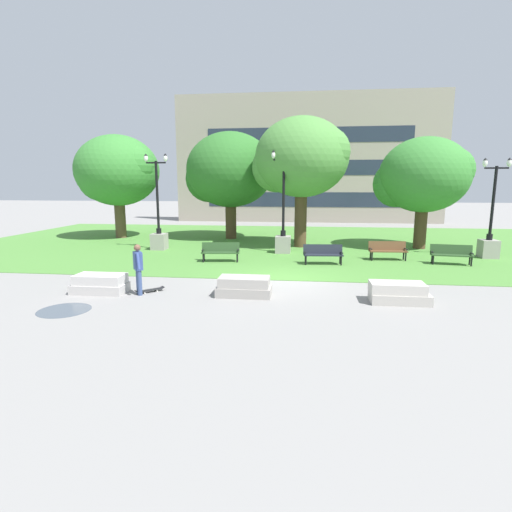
% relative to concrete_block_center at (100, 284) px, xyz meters
% --- Properties ---
extents(ground_plane, '(140.00, 140.00, 0.00)m').
position_rel_concrete_block_center_xyz_m(ground_plane, '(6.11, 2.46, -0.31)').
color(ground_plane, gray).
extents(grass_lawn, '(40.00, 20.00, 0.02)m').
position_rel_concrete_block_center_xyz_m(grass_lawn, '(6.11, 12.46, -0.30)').
color(grass_lawn, '#4C8438').
rests_on(grass_lawn, ground).
extents(concrete_block_center, '(1.80, 0.90, 0.64)m').
position_rel_concrete_block_center_xyz_m(concrete_block_center, '(0.00, 0.00, 0.00)').
color(concrete_block_center, '#BCB7B2').
rests_on(concrete_block_center, ground).
extents(concrete_block_left, '(1.80, 0.90, 0.64)m').
position_rel_concrete_block_center_xyz_m(concrete_block_left, '(4.94, 0.22, 0.00)').
color(concrete_block_left, '#9E9991').
rests_on(concrete_block_left, ground).
extents(concrete_block_right, '(1.81, 0.90, 0.64)m').
position_rel_concrete_block_center_xyz_m(concrete_block_right, '(9.86, 0.01, 0.00)').
color(concrete_block_right, '#B2ADA3').
rests_on(concrete_block_right, ground).
extents(person_skateboarder, '(0.54, 0.92, 1.71)m').
position_rel_concrete_block_center_xyz_m(person_skateboarder, '(1.42, -0.06, 0.66)').
color(person_skateboarder, '#384C7A').
rests_on(person_skateboarder, ground).
extents(skateboard, '(0.89, 0.84, 0.14)m').
position_rel_concrete_block_center_xyz_m(skateboard, '(1.66, 0.25, -0.22)').
color(skateboard, black).
rests_on(skateboard, ground).
extents(puddle, '(1.52, 1.52, 0.01)m').
position_rel_concrete_block_center_xyz_m(puddle, '(-0.10, -1.96, -0.30)').
color(puddle, '#47515B').
rests_on(puddle, ground).
extents(park_bench_near_left, '(1.85, 0.77, 0.90)m').
position_rel_concrete_block_center_xyz_m(park_bench_near_left, '(13.65, 6.47, 0.23)').
color(park_bench_near_left, '#284723').
rests_on(park_bench_near_left, grass_lawn).
extents(park_bench_near_right, '(1.85, 0.75, 0.90)m').
position_rel_concrete_block_center_xyz_m(park_bench_near_right, '(2.96, 5.93, 0.23)').
color(park_bench_near_right, '#284723').
rests_on(park_bench_near_right, grass_lawn).
extents(park_bench_far_left, '(1.83, 0.66, 0.90)m').
position_rel_concrete_block_center_xyz_m(park_bench_far_left, '(10.96, 7.27, 0.23)').
color(park_bench_far_left, brown).
rests_on(park_bench_far_left, grass_lawn).
extents(park_bench_far_right, '(1.84, 0.67, 0.90)m').
position_rel_concrete_block_center_xyz_m(park_bench_far_right, '(7.79, 5.85, 0.23)').
color(park_bench_far_right, '#1E232D').
rests_on(park_bench_far_right, grass_lawn).
extents(lamp_post_center, '(1.32, 0.80, 5.39)m').
position_rel_concrete_block_center_xyz_m(lamp_post_center, '(5.79, 8.75, 0.80)').
color(lamp_post_center, gray).
rests_on(lamp_post_center, grass_lawn).
extents(lamp_post_left, '(1.32, 0.80, 5.30)m').
position_rel_concrete_block_center_xyz_m(lamp_post_left, '(-1.21, 9.02, 0.78)').
color(lamp_post_left, gray).
rests_on(lamp_post_left, grass_lawn).
extents(lamp_post_right, '(1.32, 0.80, 4.91)m').
position_rel_concrete_block_center_xyz_m(lamp_post_right, '(16.10, 8.47, 0.71)').
color(lamp_post_right, gray).
rests_on(lamp_post_right, grass_lawn).
extents(tree_near_right, '(5.59, 5.32, 7.42)m').
position_rel_concrete_block_center_xyz_m(tree_near_right, '(6.63, 11.00, 4.78)').
color(tree_near_right, '#4C3823').
rests_on(tree_near_right, grass_lawn).
extents(tree_far_left, '(6.08, 5.79, 7.04)m').
position_rel_concrete_block_center_xyz_m(tree_far_left, '(1.91, 14.15, 4.22)').
color(tree_far_left, '#4C3823').
rests_on(tree_far_left, grass_lawn).
extents(tree_far_right, '(5.15, 4.90, 6.23)m').
position_rel_concrete_block_center_xyz_m(tree_far_right, '(13.45, 11.18, 3.79)').
color(tree_far_right, '#4C3823').
rests_on(tree_far_right, grass_lawn).
extents(tree_near_left, '(5.82, 5.54, 6.90)m').
position_rel_concrete_block_center_xyz_m(tree_near_left, '(-5.73, 13.67, 4.18)').
color(tree_near_left, brown).
rests_on(tree_near_left, grass_lawn).
extents(building_facade_distant, '(25.55, 1.03, 12.09)m').
position_rel_concrete_block_center_xyz_m(building_facade_distant, '(7.15, 26.96, 5.73)').
color(building_facade_distant, gray).
rests_on(building_facade_distant, ground).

